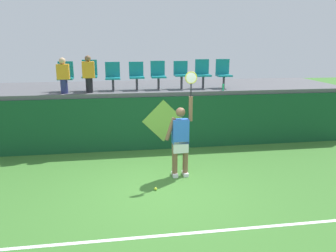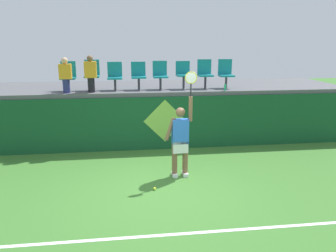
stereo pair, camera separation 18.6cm
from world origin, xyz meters
name	(u,v)px [view 2 (the right image)]	position (x,y,z in m)	size (l,w,h in m)	color
ground_plane	(162,191)	(0.00, 0.00, 0.00)	(40.00, 40.00, 0.00)	#3D752D
court_back_wall	(151,123)	(0.00, 2.96, 0.80)	(12.87, 0.20, 1.59)	#144C28
spectator_platform	(147,88)	(0.00, 4.44, 1.65)	(12.87, 3.04, 0.12)	#56565B
court_baseline_stripe	(173,234)	(0.00, -1.68, 0.00)	(11.58, 0.08, 0.01)	white
tennis_player	(180,138)	(0.52, 0.79, 0.94)	(0.75, 0.28, 2.51)	white
tennis_ball	(155,189)	(-0.16, 0.08, 0.03)	(0.07, 0.07, 0.07)	#D1E533
water_bottle	(225,87)	(2.24, 3.03, 1.81)	(0.06, 0.06, 0.20)	#26B272
stadium_chair_0	(68,75)	(-2.41, 3.65, 2.18)	(0.44, 0.42, 0.87)	#38383D
stadium_chair_1	(92,73)	(-1.71, 3.65, 2.22)	(0.44, 0.42, 0.91)	#38383D
stadium_chair_2	(115,75)	(-1.03, 3.65, 2.16)	(0.44, 0.42, 0.84)	#38383D
stadium_chair_3	(139,74)	(-0.32, 3.64, 2.17)	(0.44, 0.42, 0.84)	#38383D
stadium_chair_4	(160,74)	(0.35, 3.65, 2.18)	(0.44, 0.42, 0.86)	#38383D
stadium_chair_5	(183,73)	(1.07, 3.64, 2.20)	(0.44, 0.42, 0.85)	#38383D
stadium_chair_6	(205,72)	(1.76, 3.65, 2.21)	(0.44, 0.42, 0.89)	#38383D
stadium_chair_7	(226,72)	(2.43, 3.65, 2.20)	(0.44, 0.42, 0.89)	#38383D
spectator_0	(91,73)	(-1.71, 3.24, 2.26)	(0.34, 0.20, 1.06)	black
spectator_1	(66,75)	(-2.41, 3.20, 2.23)	(0.34, 0.20, 1.01)	navy
wall_signage_mount	(165,149)	(0.40, 2.86, 0.00)	(1.27, 0.01, 1.51)	#144C28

